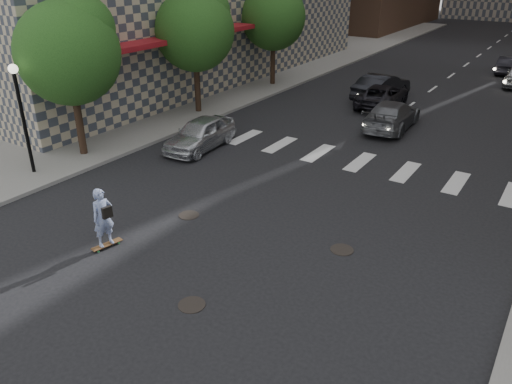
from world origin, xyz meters
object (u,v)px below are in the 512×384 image
silver_sedan (200,134)px  tree_c (275,14)px  traffic_car_c (382,95)px  tree_b (197,27)px  lamppost (20,104)px  traffic_car_a (382,87)px  tree_a (71,48)px  skateboarder (103,218)px  traffic_car_e (508,65)px  traffic_car_b (392,115)px

silver_sedan → tree_c: bearing=102.1°
traffic_car_c → tree_b: bearing=36.9°
lamppost → traffic_car_a: bearing=68.5°
tree_b → silver_sedan: 7.03m
tree_a → traffic_car_c: size_ratio=1.40×
traffic_car_c → traffic_car_a: bearing=-71.0°
silver_sedan → traffic_car_a: (3.80, 12.94, 0.07)m
tree_c → traffic_car_c: (8.09, -1.14, -3.99)m
skateboarder → traffic_car_e: 34.28m
lamppost → skateboarder: bearing=-18.3°
tree_a → skateboarder: 9.05m
traffic_car_c → traffic_car_e: bearing=-112.0°
skateboarder → traffic_car_a: 21.28m
traffic_car_a → traffic_car_c: (0.63, -1.54, -0.12)m
traffic_car_a → traffic_car_e: size_ratio=1.23×
traffic_car_e → traffic_car_c: bearing=70.1°
skateboarder → traffic_car_c: (1.38, 19.73, -0.35)m
tree_c → traffic_car_b: tree_c is taller
traffic_car_a → traffic_car_c: traffic_car_a is taller
tree_b → traffic_car_e: 24.80m
tree_a → traffic_car_c: tree_a is taller
traffic_car_b → skateboarder: bearing=75.7°
traffic_car_a → tree_a: bearing=73.4°
lamppost → tree_b: bearing=89.8°
skateboarder → traffic_car_e: (6.09, 33.73, -0.37)m
silver_sedan → traffic_car_b: bearing=46.4°
traffic_car_c → traffic_car_e: 14.77m
lamppost → silver_sedan: 7.47m
tree_b → traffic_car_e: bearing=58.5°
skateboarder → tree_a: bearing=155.4°
tree_a → traffic_car_e: bearing=66.1°
skateboarder → tree_b: bearing=128.9°
lamppost → traffic_car_c: bearing=65.1°
tree_b → traffic_car_b: bearing=17.4°
silver_sedan → traffic_car_b: 9.92m
silver_sedan → traffic_car_c: size_ratio=0.88×
tree_c → traffic_car_b: (9.95, -4.88, -3.94)m
tree_a → silver_sedan: size_ratio=1.59×
traffic_car_a → traffic_car_b: (2.50, -5.28, -0.07)m
tree_a → traffic_car_a: tree_a is taller
tree_b → traffic_car_c: (8.09, 6.86, -3.99)m
lamppost → traffic_car_b: size_ratio=0.88×
tree_a → tree_b: same height
lamppost → tree_a: bearing=89.0°
traffic_car_b → tree_a: bearing=45.3°
silver_sedan → traffic_car_c: bearing=64.6°
tree_c → skateboarder: 22.22m
lamppost → skateboarder: 7.37m
skateboarder → silver_sedan: skateboarder is taller
lamppost → silver_sedan: bearing=58.8°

